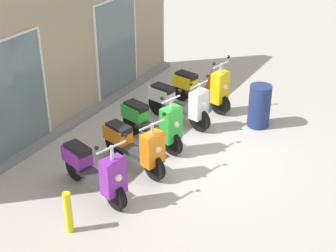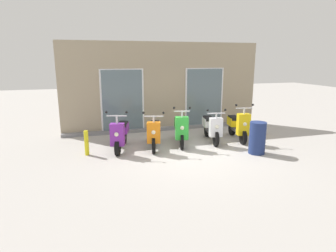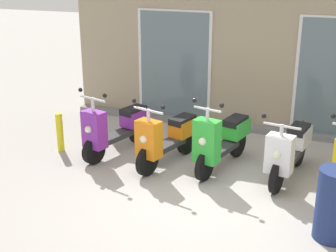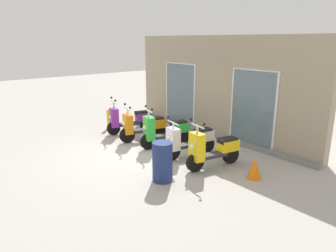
{
  "view_description": "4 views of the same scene",
  "coord_description": "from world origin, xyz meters",
  "px_view_note": "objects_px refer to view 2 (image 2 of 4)",
  "views": [
    {
      "loc": [
        -7.36,
        -3.64,
        5.02
      ],
      "look_at": [
        -0.19,
        0.51,
        0.59
      ],
      "focal_mm": 53.89,
      "sensor_mm": 36.0,
      "label": 1
    },
    {
      "loc": [
        -2.92,
        -7.4,
        2.65
      ],
      "look_at": [
        -0.51,
        0.75,
        0.65
      ],
      "focal_mm": 30.88,
      "sensor_mm": 36.0,
      "label": 2
    },
    {
      "loc": [
        1.61,
        -5.99,
        3.28
      ],
      "look_at": [
        -0.8,
        0.44,
        0.81
      ],
      "focal_mm": 50.51,
      "sensor_mm": 36.0,
      "label": 3
    },
    {
      "loc": [
        6.87,
        -4.64,
        3.11
      ],
      "look_at": [
        0.6,
        0.53,
        0.86
      ],
      "focal_mm": 33.48,
      "sensor_mm": 36.0,
      "label": 4
    }
  ],
  "objects_px": {
    "scooter_orange": "(154,132)",
    "scooter_yellow": "(238,126)",
    "scooter_green": "(180,128)",
    "traffic_cone": "(261,128)",
    "trash_bin": "(257,138)",
    "scooter_purple": "(121,134)",
    "scooter_white": "(211,127)",
    "curb_bollard": "(87,143)"
  },
  "relations": [
    {
      "from": "scooter_orange",
      "to": "scooter_yellow",
      "type": "xyz_separation_m",
      "value": [
        2.87,
        0.08,
        -0.0
      ]
    },
    {
      "from": "scooter_green",
      "to": "traffic_cone",
      "type": "xyz_separation_m",
      "value": [
        3.06,
        0.21,
        -0.25
      ]
    },
    {
      "from": "scooter_yellow",
      "to": "trash_bin",
      "type": "bearing_deg",
      "value": -97.95
    },
    {
      "from": "scooter_purple",
      "to": "scooter_white",
      "type": "bearing_deg",
      "value": 0.81
    },
    {
      "from": "scooter_orange",
      "to": "scooter_white",
      "type": "relative_size",
      "value": 0.96
    },
    {
      "from": "scooter_white",
      "to": "scooter_purple",
      "type": "bearing_deg",
      "value": -179.19
    },
    {
      "from": "scooter_white",
      "to": "trash_bin",
      "type": "relative_size",
      "value": 1.76
    },
    {
      "from": "traffic_cone",
      "to": "scooter_white",
      "type": "bearing_deg",
      "value": -174.39
    },
    {
      "from": "curb_bollard",
      "to": "traffic_cone",
      "type": "xyz_separation_m",
      "value": [
        5.91,
        0.48,
        -0.09
      ]
    },
    {
      "from": "scooter_yellow",
      "to": "scooter_white",
      "type": "bearing_deg",
      "value": 175.05
    },
    {
      "from": "trash_bin",
      "to": "scooter_purple",
      "type": "bearing_deg",
      "value": 158.25
    },
    {
      "from": "scooter_white",
      "to": "scooter_yellow",
      "type": "relative_size",
      "value": 1.03
    },
    {
      "from": "scooter_purple",
      "to": "scooter_yellow",
      "type": "bearing_deg",
      "value": -0.56
    },
    {
      "from": "scooter_yellow",
      "to": "curb_bollard",
      "type": "bearing_deg",
      "value": -177.56
    },
    {
      "from": "scooter_purple",
      "to": "trash_bin",
      "type": "xyz_separation_m",
      "value": [
        3.67,
        -1.46,
        -0.02
      ]
    },
    {
      "from": "trash_bin",
      "to": "traffic_cone",
      "type": "distance_m",
      "value": 2.13
    },
    {
      "from": "scooter_purple",
      "to": "scooter_green",
      "type": "relative_size",
      "value": 1.0
    },
    {
      "from": "scooter_green",
      "to": "curb_bollard",
      "type": "bearing_deg",
      "value": -174.57
    },
    {
      "from": "scooter_green",
      "to": "scooter_white",
      "type": "xyz_separation_m",
      "value": [
        1.07,
        0.01,
        -0.03
      ]
    },
    {
      "from": "scooter_purple",
      "to": "scooter_orange",
      "type": "distance_m",
      "value": 1.01
    },
    {
      "from": "scooter_yellow",
      "to": "trash_bin",
      "type": "distance_m",
      "value": 1.44
    },
    {
      "from": "scooter_orange",
      "to": "traffic_cone",
      "type": "xyz_separation_m",
      "value": [
        3.93,
        0.36,
        -0.22
      ]
    },
    {
      "from": "scooter_green",
      "to": "scooter_yellow",
      "type": "distance_m",
      "value": 1.99
    },
    {
      "from": "curb_bollard",
      "to": "traffic_cone",
      "type": "height_order",
      "value": "curb_bollard"
    },
    {
      "from": "scooter_purple",
      "to": "scooter_white",
      "type": "relative_size",
      "value": 0.97
    },
    {
      "from": "scooter_yellow",
      "to": "trash_bin",
      "type": "xyz_separation_m",
      "value": [
        -0.2,
        -1.43,
        -0.02
      ]
    },
    {
      "from": "scooter_purple",
      "to": "traffic_cone",
      "type": "relative_size",
      "value": 3.01
    },
    {
      "from": "trash_bin",
      "to": "scooter_green",
      "type": "bearing_deg",
      "value": 140.26
    },
    {
      "from": "scooter_orange",
      "to": "scooter_green",
      "type": "bearing_deg",
      "value": 9.69
    },
    {
      "from": "scooter_orange",
      "to": "traffic_cone",
      "type": "distance_m",
      "value": 3.95
    },
    {
      "from": "scooter_purple",
      "to": "scooter_green",
      "type": "distance_m",
      "value": 1.88
    },
    {
      "from": "scooter_orange",
      "to": "traffic_cone",
      "type": "relative_size",
      "value": 2.96
    },
    {
      "from": "scooter_white",
      "to": "curb_bollard",
      "type": "height_order",
      "value": "scooter_white"
    },
    {
      "from": "scooter_white",
      "to": "curb_bollard",
      "type": "bearing_deg",
      "value": -175.83
    },
    {
      "from": "scooter_green",
      "to": "trash_bin",
      "type": "bearing_deg",
      "value": -39.74
    },
    {
      "from": "scooter_green",
      "to": "curb_bollard",
      "type": "distance_m",
      "value": 2.87
    },
    {
      "from": "scooter_green",
      "to": "traffic_cone",
      "type": "height_order",
      "value": "scooter_green"
    },
    {
      "from": "scooter_white",
      "to": "traffic_cone",
      "type": "height_order",
      "value": "scooter_white"
    },
    {
      "from": "scooter_purple",
      "to": "scooter_green",
      "type": "xyz_separation_m",
      "value": [
        1.88,
        0.03,
        0.04
      ]
    },
    {
      "from": "scooter_green",
      "to": "traffic_cone",
      "type": "bearing_deg",
      "value": 3.92
    },
    {
      "from": "scooter_orange",
      "to": "scooter_green",
      "type": "distance_m",
      "value": 0.89
    },
    {
      "from": "traffic_cone",
      "to": "scooter_purple",
      "type": "bearing_deg",
      "value": -177.25
    }
  ]
}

